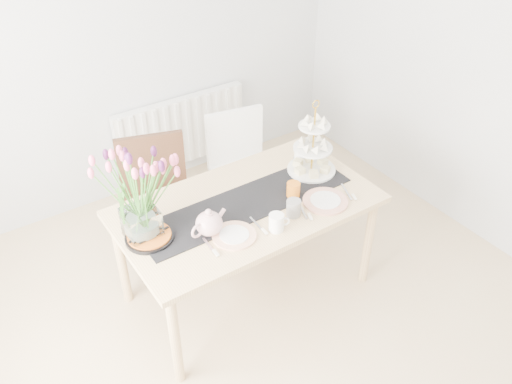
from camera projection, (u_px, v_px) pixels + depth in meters
room_shell at (292, 196)px, 2.49m from camera, size 4.50×4.50×4.50m
radiator at (182, 131)px, 4.69m from camera, size 1.20×0.08×0.60m
dining_table at (247, 213)px, 3.40m from camera, size 1.60×0.90×0.75m
chair_brown at (157, 192)px, 3.78m from camera, size 0.59×0.59×0.95m
chair_white at (241, 161)px, 4.14m from camera, size 0.53×0.53×0.91m
table_runner at (247, 203)px, 3.35m from camera, size 1.40×0.35×0.01m
tulip_vase at (135, 183)px, 2.88m from camera, size 0.68×0.68×0.59m
cake_stand at (312, 154)px, 3.56m from camera, size 0.32×0.32×0.48m
teapot at (209, 223)px, 3.07m from camera, size 0.29×0.26×0.17m
cream_jug at (301, 152)px, 3.74m from camera, size 0.10×0.10×0.10m
tart_tin at (150, 237)px, 3.07m from camera, size 0.28×0.28×0.03m
mug_grey at (294, 208)px, 3.23m from camera, size 0.11×0.11×0.10m
mug_white at (276, 222)px, 3.12m from camera, size 0.12×0.12×0.11m
mug_orange at (293, 190)px, 3.38m from camera, size 0.12×0.12×0.10m
plate_left at (234, 236)px, 3.10m from camera, size 0.27×0.27×0.01m
plate_right at (325, 201)px, 3.36m from camera, size 0.36×0.36×0.01m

